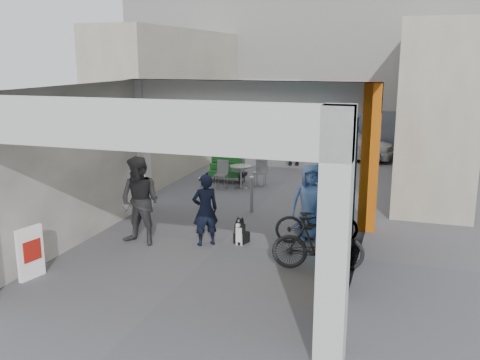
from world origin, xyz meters
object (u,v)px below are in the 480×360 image
(bicycle_front, at_px, (317,222))
(bicycle_rear, at_px, (318,244))
(produce_stand, at_px, (227,172))
(man_with_dog, at_px, (205,210))
(man_crates, at_px, (294,142))
(border_collie, at_px, (241,233))
(man_elderly, at_px, (310,202))
(cafe_set, at_px, (240,177))
(man_back_turned, at_px, (140,201))
(white_van, at_px, (345,143))

(bicycle_front, relative_size, bicycle_rear, 1.03)
(bicycle_rear, bearing_deg, produce_stand, 22.20)
(man_with_dog, distance_m, bicycle_rear, 2.70)
(man_with_dog, bearing_deg, man_crates, -128.54)
(border_collie, relative_size, man_with_dog, 0.40)
(border_collie, distance_m, man_elderly, 1.72)
(cafe_set, distance_m, bicycle_rear, 7.07)
(man_back_turned, bearing_deg, man_elderly, 31.28)
(man_back_turned, xyz_separation_m, man_elderly, (3.48, 1.50, -0.12))
(cafe_set, xyz_separation_m, man_back_turned, (-0.44, -5.83, 0.67))
(man_crates, bearing_deg, bicycle_rear, 97.42)
(man_elderly, relative_size, bicycle_rear, 0.97)
(produce_stand, xyz_separation_m, man_back_turned, (0.18, -6.29, 0.65))
(white_van, bearing_deg, man_with_dog, 176.27)
(man_with_dog, height_order, man_back_turned, man_back_turned)
(man_elderly, height_order, bicycle_front, man_elderly)
(man_with_dog, relative_size, man_crates, 0.88)
(man_with_dog, height_order, white_van, man_with_dog)
(bicycle_rear, bearing_deg, bicycle_front, 0.52)
(cafe_set, height_order, man_back_turned, man_back_turned)
(man_elderly, xyz_separation_m, man_crates, (-2.09, 8.13, 0.04))
(cafe_set, height_order, white_van, white_van)
(man_back_turned, bearing_deg, man_with_dog, 23.61)
(bicycle_front, bearing_deg, border_collie, 94.35)
(cafe_set, bearing_deg, border_collie, -72.18)
(man_with_dog, distance_m, man_crates, 9.25)
(produce_stand, xyz_separation_m, white_van, (3.22, 5.27, 0.34))
(cafe_set, relative_size, man_crates, 0.80)
(man_with_dog, height_order, bicycle_rear, man_with_dog)
(bicycle_rear, relative_size, white_van, 0.46)
(man_back_turned, bearing_deg, cafe_set, 93.59)
(border_collie, height_order, man_crates, man_crates)
(bicycle_front, bearing_deg, man_crates, -0.66)
(cafe_set, xyz_separation_m, border_collie, (1.66, -5.17, -0.06))
(man_with_dog, relative_size, white_van, 0.41)
(produce_stand, bearing_deg, bicycle_front, -68.83)
(man_with_dog, distance_m, man_back_turned, 1.44)
(border_collie, relative_size, man_crates, 0.35)
(produce_stand, xyz_separation_m, man_with_dog, (1.55, -5.91, 0.47))
(man_elderly, relative_size, white_van, 0.44)
(bicycle_rear, bearing_deg, white_van, -5.61)
(man_with_dog, xyz_separation_m, man_back_turned, (-1.38, -0.39, 0.18))
(man_back_turned, xyz_separation_m, bicycle_rear, (3.98, -0.28, -0.44))
(man_crates, bearing_deg, border_collie, 87.33)
(produce_stand, distance_m, bicycle_front, 6.35)
(man_with_dog, bearing_deg, man_back_turned, -22.79)
(man_elderly, distance_m, white_van, 10.07)
(man_crates, relative_size, bicycle_rear, 1.01)
(man_elderly, bearing_deg, man_crates, 83.72)
(man_back_turned, distance_m, bicycle_rear, 4.02)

